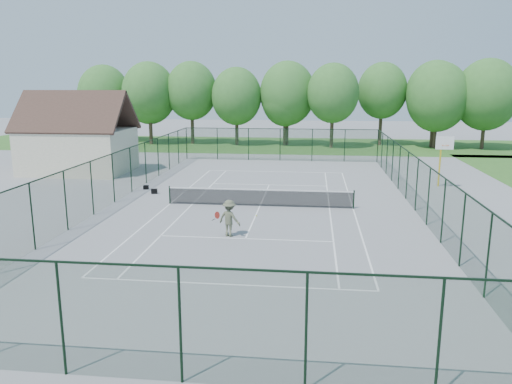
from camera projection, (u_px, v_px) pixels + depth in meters
ground at (260, 206)px, 29.71m from camera, size 140.00×140.00×0.00m
grass_far at (287, 145)px, 58.83m from camera, size 80.00×16.00×0.01m
court_lines at (260, 206)px, 29.71m from camera, size 11.05×23.85×0.01m
tennis_net at (260, 197)px, 29.59m from camera, size 11.08×0.08×1.10m
fence_enclosure at (260, 180)px, 29.38m from camera, size 18.05×36.05×3.02m
utility_building at (77, 134)px, 40.52m from camera, size 8.60×6.27×6.63m
tree_line_far at (287, 93)px, 57.55m from camera, size 39.40×6.40×9.70m
basketball_goal at (443, 151)px, 34.40m from camera, size 1.20×1.43×3.65m
sports_bag_a at (146, 187)px, 34.41m from camera, size 0.36×0.24×0.28m
sports_bag_b at (154, 191)px, 33.03m from camera, size 0.46×0.35×0.32m
tennis_player at (229, 218)px, 23.72m from camera, size 2.14×1.06×1.77m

